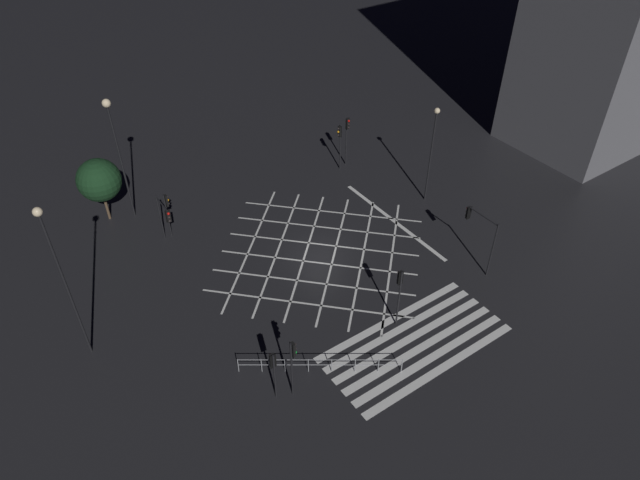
% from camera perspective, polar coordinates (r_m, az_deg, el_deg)
% --- Properties ---
extents(ground_plane, '(200.00, 200.00, 0.00)m').
position_cam_1_polar(ground_plane, '(40.16, 0.00, -1.35)').
color(ground_plane, black).
extents(road_markings, '(16.92, 20.93, 0.01)m').
position_cam_1_polar(road_markings, '(37.10, 5.41, -5.74)').
color(road_markings, silver).
rests_on(road_markings, ground_plane).
extents(traffic_light_se_cross, '(0.36, 2.74, 4.31)m').
position_cam_1_polar(traffic_light_se_cross, '(38.74, 15.65, 1.23)').
color(traffic_light_se_cross, black).
rests_on(traffic_light_se_cross, ground_plane).
extents(traffic_light_sw_main, '(0.39, 0.36, 4.11)m').
position_cam_1_polar(traffic_light_sw_main, '(29.86, -2.75, -11.74)').
color(traffic_light_sw_main, black).
rests_on(traffic_light_sw_main, ground_plane).
extents(traffic_light_sw_cross, '(0.36, 0.39, 3.41)m').
position_cam_1_polar(traffic_light_sw_cross, '(30.22, -4.71, -12.50)').
color(traffic_light_sw_cross, black).
rests_on(traffic_light_sw_cross, ground_plane).
extents(traffic_light_nw_cross, '(0.36, 2.24, 3.78)m').
position_cam_1_polar(traffic_light_nw_cross, '(40.47, -15.27, 2.40)').
color(traffic_light_nw_cross, black).
rests_on(traffic_light_nw_cross, ground_plane).
extents(traffic_light_median_south, '(0.36, 0.39, 4.27)m').
position_cam_1_polar(traffic_light_median_south, '(33.56, 7.93, -4.67)').
color(traffic_light_median_south, black).
rests_on(traffic_light_median_south, ground_plane).
extents(traffic_light_ne_cross, '(0.36, 0.39, 4.44)m').
position_cam_1_polar(traffic_light_ne_cross, '(48.25, 2.74, 10.74)').
color(traffic_light_ne_cross, black).
rests_on(traffic_light_ne_cross, ground_plane).
extents(traffic_light_ne_main, '(0.39, 0.36, 4.09)m').
position_cam_1_polar(traffic_light_ne_main, '(47.74, 1.98, 10.10)').
color(traffic_light_ne_main, black).
rests_on(traffic_light_ne_main, ground_plane).
extents(traffic_light_nw_main, '(0.39, 0.36, 3.55)m').
position_cam_1_polar(traffic_light_nw_main, '(41.66, -15.05, 3.23)').
color(traffic_light_nw_main, black).
rests_on(traffic_light_nw_main, ground_plane).
extents(street_lamp_east, '(0.43, 0.43, 7.88)m').
position_cam_1_polar(street_lamp_east, '(43.49, 11.20, 9.55)').
color(street_lamp_east, black).
rests_on(street_lamp_east, ground_plane).
extents(street_lamp_west, '(0.48, 0.48, 10.34)m').
position_cam_1_polar(street_lamp_west, '(31.97, -24.77, -2.14)').
color(street_lamp_west, black).
rests_on(street_lamp_west, ground_plane).
extents(street_lamp_far, '(0.59, 0.59, 9.59)m').
position_cam_1_polar(street_lamp_far, '(42.27, -19.92, 10.02)').
color(street_lamp_far, black).
rests_on(street_lamp_far, ground_plane).
extents(street_tree_near, '(3.18, 3.18, 5.05)m').
position_cam_1_polar(street_tree_near, '(44.38, -21.23, 5.60)').
color(street_tree_near, brown).
rests_on(street_tree_near, ground_plane).
extents(pedestrian_railing, '(7.60, 5.25, 1.05)m').
position_cam_1_polar(pedestrian_railing, '(32.51, -0.00, -12.28)').
color(pedestrian_railing, '#9EA0A5').
rests_on(pedestrian_railing, ground_plane).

